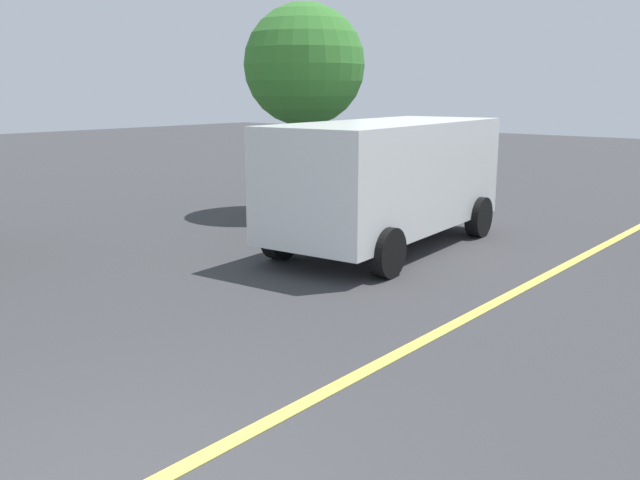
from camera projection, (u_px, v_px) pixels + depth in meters
The scene contains 3 objects.
lane_marking_centre at pixel (365, 372), 6.71m from camera, with size 28.00×0.16×0.01m, color #E0D14C.
white_van at pixel (387, 176), 11.81m from camera, with size 5.35×2.62×2.20m.
tree_left_verge at pixel (304, 66), 14.81m from camera, with size 2.64×2.64×4.59m.
Camera 1 is at (-2.10, -3.68, 2.72)m, focal length 38.17 mm.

